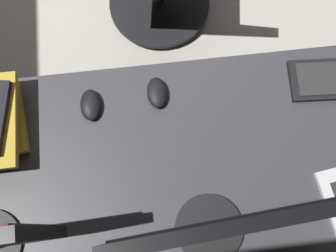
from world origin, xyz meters
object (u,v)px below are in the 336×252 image
monitor_primary (220,227)px  mouse_spare (157,93)px  drawer_pedestal (78,194)px  mouse_main (90,105)px

monitor_primary → mouse_spare: 0.49m
drawer_pedestal → monitor_primary: 0.80m
monitor_primary → mouse_main: (0.32, -0.41, -0.22)m
monitor_primary → mouse_spare: (0.11, -0.43, -0.22)m
drawer_pedestal → mouse_main: bearing=-122.2°
monitor_primary → mouse_spare: monitor_primary is taller
monitor_primary → mouse_main: size_ratio=5.04×
monitor_primary → mouse_spare: bearing=-75.9°
mouse_main → mouse_spare: size_ratio=1.00×
monitor_primary → mouse_spare: size_ratio=5.04×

